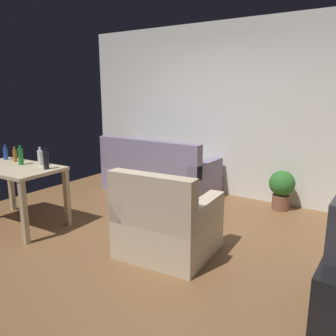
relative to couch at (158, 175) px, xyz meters
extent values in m
cube|color=brown|center=(0.83, -1.59, -0.32)|extent=(5.20, 4.40, 0.02)
cube|color=silver|center=(0.83, 0.61, 1.04)|extent=(5.20, 0.10, 2.70)
cube|color=gray|center=(0.00, 0.06, -0.11)|extent=(1.87, 0.84, 0.40)
cube|color=slate|center=(0.00, -0.28, 0.35)|extent=(1.87, 0.16, 0.52)
cube|color=gray|center=(0.85, 0.06, 0.20)|extent=(0.16, 0.84, 0.22)
cube|color=gray|center=(-0.85, 0.06, 0.20)|extent=(0.16, 0.84, 0.22)
cube|color=#C6B28E|center=(-0.67, -2.11, 0.43)|extent=(1.23, 0.75, 0.04)
cube|color=tan|center=(-0.10, -2.39, 0.05)|extent=(0.06, 0.06, 0.72)
cube|color=tan|center=(-1.24, -1.83, 0.05)|extent=(0.06, 0.06, 0.72)
cube|color=tan|center=(-0.12, -1.78, 0.05)|extent=(0.06, 0.06, 0.72)
cylinder|color=brown|center=(1.93, 0.31, -0.20)|extent=(0.24, 0.24, 0.22)
sphere|color=#2D6B28|center=(1.93, 0.31, 0.08)|extent=(0.36, 0.36, 0.36)
cube|color=beige|center=(1.34, -1.67, -0.11)|extent=(0.97, 0.91, 0.40)
cube|color=#C0AD91|center=(1.37, -2.01, 0.35)|extent=(0.91, 0.23, 0.52)
cube|color=#C8B597|center=(1.71, -1.64, 0.20)|extent=(0.23, 0.85, 0.22)
cube|color=#C8B597|center=(0.97, -1.70, 0.20)|extent=(0.23, 0.85, 0.22)
cylinder|color=#2347A3|center=(-1.14, -1.92, 0.54)|extent=(0.06, 0.06, 0.16)
cylinder|color=#2347A3|center=(-1.14, -1.92, 0.64)|extent=(0.02, 0.02, 0.04)
cylinder|color=#9E6019|center=(-0.91, -1.93, 0.53)|extent=(0.05, 0.05, 0.16)
cylinder|color=#9E6019|center=(-0.91, -1.93, 0.63)|extent=(0.02, 0.02, 0.04)
cylinder|color=#1E722D|center=(-0.68, -2.00, 0.56)|extent=(0.06, 0.06, 0.21)
cylinder|color=#1E722D|center=(-0.68, -2.00, 0.68)|extent=(0.03, 0.03, 0.04)
cylinder|color=silver|center=(-0.45, -1.88, 0.55)|extent=(0.06, 0.06, 0.19)
cylinder|color=silver|center=(-0.45, -1.88, 0.66)|extent=(0.03, 0.03, 0.04)
cylinder|color=black|center=(-0.21, -1.98, 0.56)|extent=(0.07, 0.07, 0.22)
cylinder|color=black|center=(-0.21, -1.98, 0.69)|extent=(0.03, 0.03, 0.04)
camera|label=1|loc=(3.22, -4.49, 1.39)|focal=37.00mm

